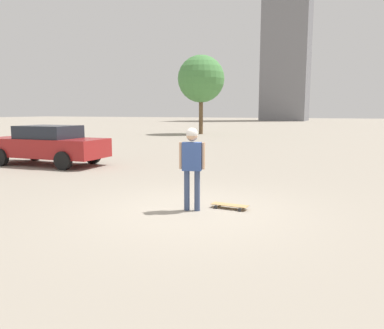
% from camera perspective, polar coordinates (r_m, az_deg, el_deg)
% --- Properties ---
extents(ground_plane, '(220.00, 220.00, 0.00)m').
position_cam_1_polar(ground_plane, '(7.75, 0.00, -7.01)').
color(ground_plane, gray).
extents(person, '(0.30, 0.51, 1.70)m').
position_cam_1_polar(person, '(7.55, 0.00, 0.89)').
color(person, '#38476B').
rests_on(person, ground_plane).
extents(skateboard, '(0.32, 0.78, 0.09)m').
position_cam_1_polar(skateboard, '(7.91, 5.76, -6.22)').
color(skateboard, tan).
rests_on(skateboard, ground_plane).
extents(car_parked_near, '(2.06, 4.69, 1.49)m').
position_cam_1_polar(car_parked_near, '(15.21, -21.17, 2.87)').
color(car_parked_near, maroon).
rests_on(car_parked_near, ground_plane).
extents(building_block_distant, '(9.42, 9.40, 39.78)m').
position_cam_1_polar(building_block_distant, '(86.96, 14.36, 19.72)').
color(building_block_distant, slate).
rests_on(building_block_distant, ground_plane).
extents(tree_distant, '(4.11, 4.11, 6.90)m').
position_cam_1_polar(tree_distant, '(33.66, 1.39, 12.88)').
color(tree_distant, brown).
rests_on(tree_distant, ground_plane).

